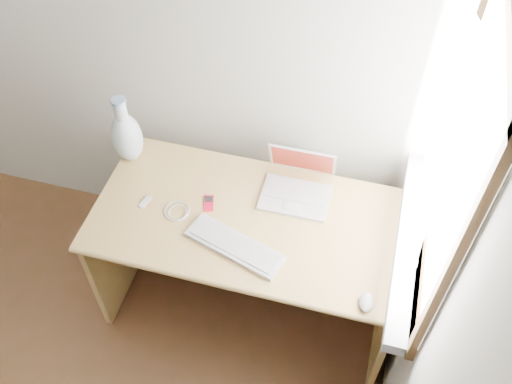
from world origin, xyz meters
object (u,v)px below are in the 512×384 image
(laptop, at_px, (297,185))
(desk, at_px, (254,232))
(vase, at_px, (127,136))
(external_keyboard, at_px, (235,246))

(laptop, bearing_deg, desk, -144.99)
(desk, relative_size, vase, 3.79)
(laptop, bearing_deg, vase, 179.32)
(desk, bearing_deg, external_keyboard, -94.20)
(desk, distance_m, laptop, 0.32)
(external_keyboard, height_order, vase, vase)
(desk, relative_size, laptop, 4.51)
(external_keyboard, bearing_deg, desk, 102.76)
(desk, distance_m, vase, 0.72)
(laptop, height_order, vase, vase)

